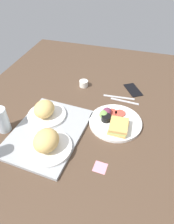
{
  "coord_description": "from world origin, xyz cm",
  "views": [
    {
      "loc": [
        -76.6,
        -20.31,
        76.06
      ],
      "look_at": [
        2.0,
        3.0,
        4.0
      ],
      "focal_mm": 32.77,
      "sensor_mm": 36.0,
      "label": 1
    }
  ],
  "objects_px": {
    "bread_plate_near": "(47,143)",
    "drinking_glass": "(2,120)",
    "fork": "(125,101)",
    "sticky_note": "(100,167)",
    "knife": "(119,97)",
    "espresso_cup": "(84,84)",
    "bread_plate_far": "(45,111)",
    "plate_with_salad": "(114,121)",
    "serving_tray": "(48,132)",
    "cell_phone": "(133,90)"
  },
  "relations": [
    {
      "from": "bread_plate_near",
      "to": "bread_plate_far",
      "type": "relative_size",
      "value": 1.06
    },
    {
      "from": "cell_phone",
      "to": "sticky_note",
      "type": "bearing_deg",
      "value": 141.29
    },
    {
      "from": "serving_tray",
      "to": "espresso_cup",
      "type": "bearing_deg",
      "value": -6.09
    },
    {
      "from": "espresso_cup",
      "to": "fork",
      "type": "xyz_separation_m",
      "value": [
        -0.09,
        -0.28,
        -0.02
      ]
    },
    {
      "from": "serving_tray",
      "to": "plate_with_salad",
      "type": "distance_m",
      "value": 0.35
    },
    {
      "from": "espresso_cup",
      "to": "cell_phone",
      "type": "bearing_deg",
      "value": -81.76
    },
    {
      "from": "bread_plate_far",
      "to": "knife",
      "type": "xyz_separation_m",
      "value": [
        0.3,
        -0.35,
        -0.05
      ]
    },
    {
      "from": "plate_with_salad",
      "to": "cell_phone",
      "type": "height_order",
      "value": "plate_with_salad"
    },
    {
      "from": "serving_tray",
      "to": "espresso_cup",
      "type": "xyz_separation_m",
      "value": [
        0.45,
        -0.05,
        0.01
      ]
    },
    {
      "from": "drinking_glass",
      "to": "bread_plate_far",
      "type": "bearing_deg",
      "value": -51.25
    },
    {
      "from": "drinking_glass",
      "to": "sticky_note",
      "type": "distance_m",
      "value": 0.53
    },
    {
      "from": "plate_with_salad",
      "to": "fork",
      "type": "relative_size",
      "value": 1.63
    },
    {
      "from": "bread_plate_far",
      "to": "sticky_note",
      "type": "bearing_deg",
      "value": -121.5
    },
    {
      "from": "drinking_glass",
      "to": "cell_phone",
      "type": "height_order",
      "value": "drinking_glass"
    },
    {
      "from": "bread_plate_far",
      "to": "espresso_cup",
      "type": "xyz_separation_m",
      "value": [
        0.36,
        -0.1,
        -0.03
      ]
    },
    {
      "from": "bread_plate_near",
      "to": "bread_plate_far",
      "type": "xyz_separation_m",
      "value": [
        0.2,
        0.1,
        -0.0
      ]
    },
    {
      "from": "bread_plate_near",
      "to": "fork",
      "type": "height_order",
      "value": "bread_plate_near"
    },
    {
      "from": "plate_with_salad",
      "to": "espresso_cup",
      "type": "height_order",
      "value": "plate_with_salad"
    },
    {
      "from": "fork",
      "to": "sticky_note",
      "type": "bearing_deg",
      "value": 90.2
    },
    {
      "from": "bread_plate_far",
      "to": "espresso_cup",
      "type": "distance_m",
      "value": 0.37
    },
    {
      "from": "plate_with_salad",
      "to": "bread_plate_near",
      "type": "bearing_deg",
      "value": 135.37
    },
    {
      "from": "cell_phone",
      "to": "bread_plate_near",
      "type": "bearing_deg",
      "value": 119.52
    },
    {
      "from": "bread_plate_far",
      "to": "drinking_glass",
      "type": "distance_m",
      "value": 0.22
    },
    {
      "from": "knife",
      "to": "sticky_note",
      "type": "relative_size",
      "value": 3.39
    },
    {
      "from": "serving_tray",
      "to": "knife",
      "type": "xyz_separation_m",
      "value": [
        0.4,
        -0.29,
        -0.01
      ]
    },
    {
      "from": "knife",
      "to": "espresso_cup",
      "type": "bearing_deg",
      "value": -16.79
    },
    {
      "from": "fork",
      "to": "sticky_note",
      "type": "distance_m",
      "value": 0.49
    },
    {
      "from": "serving_tray",
      "to": "espresso_cup",
      "type": "height_order",
      "value": "espresso_cup"
    },
    {
      "from": "bread_plate_far",
      "to": "fork",
      "type": "height_order",
      "value": "bread_plate_far"
    },
    {
      "from": "knife",
      "to": "fork",
      "type": "bearing_deg",
      "value": 139.27
    },
    {
      "from": "bread_plate_near",
      "to": "drinking_glass",
      "type": "xyz_separation_m",
      "value": [
        0.06,
        0.27,
        0.01
      ]
    },
    {
      "from": "bread_plate_near",
      "to": "cell_phone",
      "type": "distance_m",
      "value": 0.68
    },
    {
      "from": "drinking_glass",
      "to": "fork",
      "type": "bearing_deg",
      "value": -53.72
    },
    {
      "from": "espresso_cup",
      "to": "sticky_note",
      "type": "bearing_deg",
      "value": -156.28
    },
    {
      "from": "serving_tray",
      "to": "bread_plate_near",
      "type": "distance_m",
      "value": 0.12
    },
    {
      "from": "bread_plate_near",
      "to": "bread_plate_far",
      "type": "bearing_deg",
      "value": 27.37
    },
    {
      "from": "serving_tray",
      "to": "plate_with_salad",
      "type": "height_order",
      "value": "plate_with_salad"
    },
    {
      "from": "plate_with_salad",
      "to": "bread_plate_far",
      "type": "bearing_deg",
      "value": 100.13
    },
    {
      "from": "knife",
      "to": "sticky_note",
      "type": "bearing_deg",
      "value": 87.08
    },
    {
      "from": "bread_plate_near",
      "to": "serving_tray",
      "type": "bearing_deg",
      "value": 25.67
    },
    {
      "from": "espresso_cup",
      "to": "sticky_note",
      "type": "distance_m",
      "value": 0.63
    },
    {
      "from": "bread_plate_near",
      "to": "espresso_cup",
      "type": "xyz_separation_m",
      "value": [
        0.55,
        0.0,
        -0.04
      ]
    },
    {
      "from": "bread_plate_far",
      "to": "knife",
      "type": "bearing_deg",
      "value": -48.89
    },
    {
      "from": "espresso_cup",
      "to": "knife",
      "type": "bearing_deg",
      "value": -102.93
    },
    {
      "from": "plate_with_salad",
      "to": "sticky_note",
      "type": "bearing_deg",
      "value": 178.51
    },
    {
      "from": "drinking_glass",
      "to": "sticky_note",
      "type": "xyz_separation_m",
      "value": [
        -0.08,
        -0.52,
        -0.07
      ]
    },
    {
      "from": "serving_tray",
      "to": "drinking_glass",
      "type": "distance_m",
      "value": 0.23
    },
    {
      "from": "sticky_note",
      "to": "fork",
      "type": "bearing_deg",
      "value": -3.69
    },
    {
      "from": "bread_plate_far",
      "to": "fork",
      "type": "relative_size",
      "value": 1.21
    },
    {
      "from": "bread_plate_far",
      "to": "sticky_note",
      "type": "height_order",
      "value": "bread_plate_far"
    }
  ]
}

